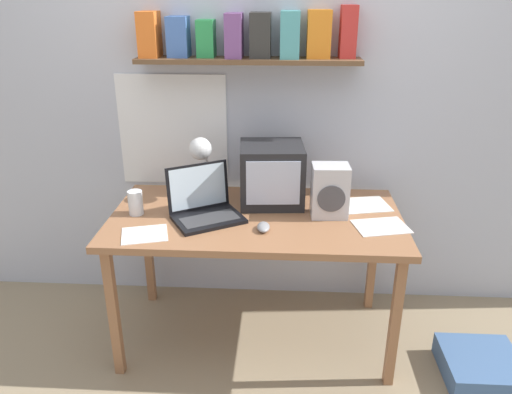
{
  "coord_description": "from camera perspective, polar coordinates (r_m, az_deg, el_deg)",
  "views": [
    {
      "loc": [
        0.13,
        -2.3,
        1.81
      ],
      "look_at": [
        0.0,
        0.0,
        0.85
      ],
      "focal_mm": 35.0,
      "sensor_mm": 36.0,
      "label": 1
    }
  ],
  "objects": [
    {
      "name": "laptop",
      "position": [
        2.51,
        -5.98,
        -0.88
      ],
      "size": [
        0.41,
        0.39,
        0.25
      ],
      "rotation": [
        0.0,
        0.0,
        0.53
      ],
      "color": "black",
      "rests_on": "corner_desk"
    },
    {
      "name": "ground_plane",
      "position": [
        2.93,
        0.0,
        -15.51
      ],
      "size": [
        12.0,
        12.0,
        0.0
      ],
      "primitive_type": "plane",
      "color": "gray"
    },
    {
      "name": "crt_monitor",
      "position": [
        2.63,
        1.8,
        2.62
      ],
      "size": [
        0.35,
        0.34,
        0.32
      ],
      "rotation": [
        0.0,
        0.0,
        0.07
      ],
      "color": "#232326",
      "rests_on": "corner_desk"
    },
    {
      "name": "juice_glass",
      "position": [
        2.6,
        -13.59,
        -0.76
      ],
      "size": [
        0.07,
        0.07,
        0.13
      ],
      "color": "white",
      "rests_on": "corner_desk"
    },
    {
      "name": "desk_lamp",
      "position": [
        2.67,
        -6.22,
        4.62
      ],
      "size": [
        0.15,
        0.2,
        0.35
      ],
      "rotation": [
        0.0,
        0.0,
        -0.26
      ],
      "color": "white",
      "rests_on": "corner_desk"
    },
    {
      "name": "computer_mouse",
      "position": [
        2.37,
        0.85,
        -3.45
      ],
      "size": [
        0.06,
        0.11,
        0.03
      ],
      "rotation": [
        0.0,
        0.0,
        0.04
      ],
      "color": "gray",
      "rests_on": "corner_desk"
    },
    {
      "name": "corner_desk",
      "position": [
        2.56,
        0.0,
        -3.4
      ],
      "size": [
        1.47,
        0.78,
        0.75
      ],
      "color": "#9A6643",
      "rests_on": "ground_plane"
    },
    {
      "name": "open_notebook",
      "position": [
        2.48,
        14.1,
        -3.29
      ],
      "size": [
        0.29,
        0.24,
        0.0
      ],
      "rotation": [
        0.0,
        0.0,
        0.23
      ],
      "color": "silver",
      "rests_on": "corner_desk"
    },
    {
      "name": "floor_cushion",
      "position": [
        2.87,
        24.29,
        -17.26
      ],
      "size": [
        0.37,
        0.37,
        0.12
      ],
      "color": "#46699B",
      "rests_on": "ground_plane"
    },
    {
      "name": "space_heater",
      "position": [
        2.51,
        8.43,
        0.69
      ],
      "size": [
        0.19,
        0.15,
        0.27
      ],
      "rotation": [
        0.0,
        0.0,
        0.04
      ],
      "color": "silver",
      "rests_on": "corner_desk"
    },
    {
      "name": "printed_handout",
      "position": [
        2.39,
        -12.61,
        -4.19
      ],
      "size": [
        0.25,
        0.23,
        0.0
      ],
      "rotation": [
        0.0,
        0.0,
        0.27
      ],
      "color": "white",
      "rests_on": "corner_desk"
    },
    {
      "name": "back_wall",
      "position": [
        2.83,
        0.49,
        12.48
      ],
      "size": [
        5.6,
        0.24,
        2.6
      ],
      "color": "silver",
      "rests_on": "ground_plane"
    },
    {
      "name": "loose_paper_near_monitor",
      "position": [
        2.71,
        12.01,
        -0.91
      ],
      "size": [
        0.31,
        0.26,
        0.0
      ],
      "rotation": [
        0.0,
        0.0,
        0.2
      ],
      "color": "silver",
      "rests_on": "corner_desk"
    }
  ]
}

